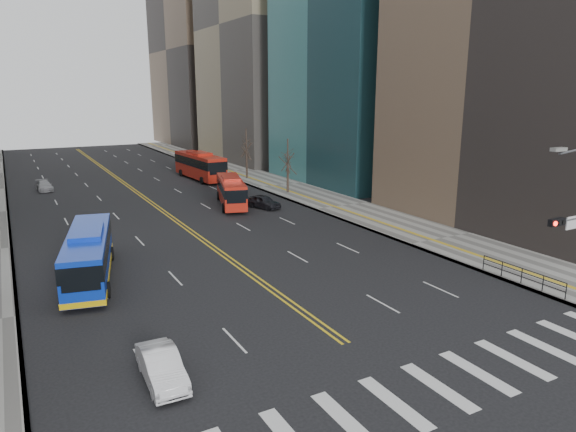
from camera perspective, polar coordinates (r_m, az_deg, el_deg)
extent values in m
plane|color=black|center=(22.89, 14.13, -18.69)|extent=(220.00, 220.00, 0.00)
cube|color=slate|center=(67.63, -0.96, 3.44)|extent=(7.00, 130.00, 0.15)
cube|color=silver|center=(20.96, 6.45, -21.65)|extent=(0.70, 4.00, 0.01)
cube|color=silver|center=(22.20, 11.75, -19.64)|extent=(0.70, 4.00, 0.01)
cube|color=silver|center=(23.61, 16.34, -17.74)|extent=(0.70, 4.00, 0.01)
cube|color=silver|center=(25.16, 20.31, -15.97)|extent=(0.70, 4.00, 0.01)
cube|color=silver|center=(26.83, 23.74, -14.35)|extent=(0.70, 4.00, 0.01)
cube|color=silver|center=(28.60, 26.72, -12.89)|extent=(0.70, 4.00, 0.01)
cube|color=silver|center=(30.45, 29.31, -11.57)|extent=(0.70, 4.00, 0.01)
cube|color=gold|center=(71.15, -17.58, 3.26)|extent=(0.15, 100.00, 0.01)
cube|color=gold|center=(71.22, -17.27, 3.29)|extent=(0.15, 100.00, 0.01)
cube|color=gray|center=(96.01, -1.75, 20.20)|extent=(20.00, 26.00, 46.00)
cube|color=brown|center=(124.67, -9.24, 17.61)|extent=(18.00, 30.00, 42.00)
cube|color=black|center=(30.03, 27.70, -0.60)|extent=(1.10, 0.28, 0.38)
cylinder|color=#FF190C|center=(29.66, 27.57, -0.75)|extent=(0.24, 0.08, 0.24)
cylinder|color=black|center=(29.95, 27.95, -0.67)|extent=(0.24, 0.08, 0.24)
cylinder|color=black|center=(30.24, 28.32, -0.59)|extent=(0.24, 0.08, 0.24)
cube|color=silver|center=(31.15, 28.99, -0.67)|extent=(0.90, 0.06, 0.70)
cube|color=#999993|center=(28.93, 27.86, 6.56)|extent=(0.90, 0.35, 0.18)
cube|color=black|center=(35.98, 24.60, -5.32)|extent=(0.04, 6.00, 0.04)
cylinder|color=black|center=(34.58, 28.50, -7.38)|extent=(0.06, 0.06, 1.00)
cylinder|color=black|center=(35.33, 26.47, -6.72)|extent=(0.06, 0.06, 1.00)
cylinder|color=black|center=(36.13, 24.52, -6.07)|extent=(0.06, 0.06, 1.00)
cylinder|color=black|center=(36.97, 22.67, -5.45)|extent=(0.06, 0.06, 1.00)
cylinder|color=black|center=(37.86, 20.91, -4.85)|extent=(0.06, 0.06, 1.00)
cylinder|color=#31241E|center=(62.31, -0.03, 4.13)|extent=(0.28, 0.28, 3.50)
cylinder|color=#31241E|center=(72.91, -4.61, 5.58)|extent=(0.28, 0.28, 3.75)
cube|color=#0C2FB5|center=(36.13, -21.27, -3.97)|extent=(4.79, 11.84, 2.74)
cube|color=black|center=(35.98, -21.34, -3.14)|extent=(4.86, 11.87, 0.99)
cube|color=#0C2FB5|center=(35.74, -21.47, -1.72)|extent=(2.74, 4.37, 0.40)
cube|color=#DEB00B|center=(36.49, -21.11, -5.72)|extent=(4.86, 11.87, 0.35)
cylinder|color=black|center=(33.17, -23.62, -7.99)|extent=(0.50, 1.04, 1.00)
cylinder|color=black|center=(32.93, -19.42, -7.76)|extent=(0.50, 1.04, 1.00)
cylinder|color=black|center=(40.14, -22.47, -4.18)|extent=(0.50, 1.04, 1.00)
cylinder|color=black|center=(39.94, -19.03, -3.97)|extent=(0.50, 1.04, 1.00)
cube|color=red|center=(55.88, -6.34, 2.80)|extent=(5.03, 10.18, 2.54)
cube|color=black|center=(55.79, -6.35, 3.32)|extent=(5.09, 10.21, 0.93)
cube|color=red|center=(55.64, -6.38, 4.18)|extent=(2.73, 3.85, 0.40)
cylinder|color=black|center=(52.90, -7.16, 0.91)|extent=(0.58, 1.04, 1.00)
cylinder|color=black|center=(53.14, -4.74, 1.03)|extent=(0.58, 1.04, 1.00)
cylinder|color=black|center=(59.11, -7.72, 2.25)|extent=(0.58, 1.04, 1.00)
cylinder|color=black|center=(59.32, -5.55, 2.35)|extent=(0.58, 1.04, 1.00)
cube|color=red|center=(73.47, -9.77, 5.54)|extent=(3.43, 12.29, 3.19)
cube|color=black|center=(73.39, -9.79, 6.01)|extent=(3.49, 12.31, 1.13)
cube|color=red|center=(73.25, -9.82, 6.85)|extent=(2.44, 4.37, 0.40)
cylinder|color=black|center=(69.61, -9.54, 3.91)|extent=(0.35, 1.02, 1.00)
cylinder|color=black|center=(70.70, -7.47, 4.13)|extent=(0.35, 1.02, 1.00)
cylinder|color=black|center=(76.77, -11.80, 4.71)|extent=(0.35, 1.02, 1.00)
cylinder|color=black|center=(77.76, -9.89, 4.91)|extent=(0.35, 1.02, 1.00)
imported|color=silver|center=(23.39, -13.87, -15.94)|extent=(1.59, 4.23, 1.38)
imported|color=black|center=(54.51, -2.74, 1.60)|extent=(2.91, 4.43, 1.40)
imported|color=gray|center=(71.03, -25.45, 3.04)|extent=(1.96, 4.27, 1.21)
imported|color=black|center=(78.56, -10.57, 5.02)|extent=(3.43, 4.50, 1.14)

